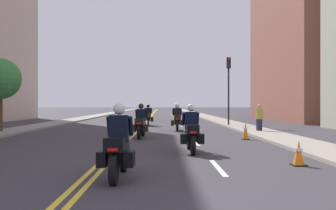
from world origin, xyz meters
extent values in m
plane|color=#37343B|center=(0.00, 48.00, 0.00)|extent=(264.00, 264.00, 0.00)
cube|color=gray|center=(-7.13, 48.00, 0.06)|extent=(2.08, 144.00, 0.12)
cube|color=gray|center=(7.13, 48.00, 0.06)|extent=(2.08, 144.00, 0.12)
cube|color=yellow|center=(-0.12, 48.00, 0.00)|extent=(0.12, 132.00, 0.01)
cube|color=yellow|center=(0.12, 48.00, 0.00)|extent=(0.12, 132.00, 0.01)
cube|color=silver|center=(3.04, 8.00, 0.00)|extent=(0.14, 2.40, 0.01)
cube|color=silver|center=(3.04, 14.00, 0.00)|extent=(0.14, 2.40, 0.01)
cube|color=silver|center=(3.04, 20.00, 0.00)|extent=(0.14, 2.40, 0.01)
cube|color=silver|center=(3.04, 26.00, 0.00)|extent=(0.14, 2.40, 0.01)
cube|color=silver|center=(3.04, 32.00, 0.00)|extent=(0.14, 2.40, 0.01)
cube|color=silver|center=(3.04, 38.00, 0.00)|extent=(0.14, 2.40, 0.01)
cube|color=silver|center=(3.04, 44.00, 0.00)|extent=(0.14, 2.40, 0.01)
cube|color=silver|center=(3.04, 50.00, 0.00)|extent=(0.14, 2.40, 0.01)
cube|color=silver|center=(3.04, 56.00, 0.00)|extent=(0.14, 2.40, 0.01)
cylinder|color=black|center=(0.69, 7.50, 0.31)|extent=(0.15, 0.62, 0.62)
cylinder|color=black|center=(0.65, 6.01, 0.31)|extent=(0.15, 0.62, 0.62)
cube|color=silver|center=(0.69, 7.50, 0.64)|extent=(0.15, 0.32, 0.04)
cube|color=black|center=(0.67, 6.76, 0.59)|extent=(0.35, 1.14, 0.40)
cube|color=black|center=(0.65, 6.09, 0.81)|extent=(0.41, 0.37, 0.28)
cube|color=red|center=(0.64, 5.90, 0.73)|extent=(0.20, 0.04, 0.06)
cube|color=black|center=(0.38, 6.32, 0.49)|extent=(0.21, 0.45, 0.32)
cube|color=black|center=(0.94, 6.30, 0.49)|extent=(0.21, 0.45, 0.32)
cube|color=#B2C1CC|center=(0.68, 7.24, 0.97)|extent=(0.36, 0.13, 0.36)
cube|color=black|center=(0.67, 6.71, 1.09)|extent=(0.41, 0.27, 0.59)
cylinder|color=black|center=(0.43, 6.86, 1.14)|extent=(0.11, 0.28, 0.45)
cylinder|color=black|center=(0.91, 6.85, 1.14)|extent=(0.11, 0.28, 0.45)
sphere|color=white|center=(0.67, 6.74, 1.52)|extent=(0.26, 0.26, 0.26)
cylinder|color=black|center=(2.58, 11.77, 0.32)|extent=(0.13, 0.64, 0.64)
cylinder|color=black|center=(2.60, 10.24, 0.32)|extent=(0.13, 0.64, 0.64)
cube|color=silver|center=(2.58, 11.77, 0.66)|extent=(0.14, 0.32, 0.04)
cube|color=black|center=(2.59, 11.00, 0.60)|extent=(0.33, 1.17, 0.40)
cube|color=black|center=(2.59, 10.32, 0.82)|extent=(0.40, 0.36, 0.28)
cube|color=red|center=(2.60, 10.13, 0.74)|extent=(0.20, 0.03, 0.06)
cube|color=black|center=(2.31, 10.54, 0.50)|extent=(0.20, 0.44, 0.32)
cube|color=black|center=(2.87, 10.55, 0.50)|extent=(0.20, 0.44, 0.32)
cube|color=#B2C1CC|center=(2.58, 11.49, 0.98)|extent=(0.36, 0.13, 0.36)
cube|color=black|center=(2.59, 10.95, 1.08)|extent=(0.40, 0.26, 0.57)
cylinder|color=black|center=(2.35, 11.10, 1.13)|extent=(0.10, 0.28, 0.45)
cylinder|color=black|center=(2.83, 11.11, 1.13)|extent=(0.10, 0.28, 0.45)
sphere|color=white|center=(2.59, 10.98, 1.51)|extent=(0.26, 0.26, 0.26)
cylinder|color=black|center=(0.65, 17.00, 0.32)|extent=(0.16, 0.66, 0.65)
cylinder|color=black|center=(0.56, 15.37, 0.32)|extent=(0.16, 0.66, 0.65)
cube|color=silver|center=(0.65, 17.00, 0.67)|extent=(0.16, 0.33, 0.04)
cube|color=black|center=(0.60, 16.18, 0.60)|extent=(0.39, 1.26, 0.40)
cube|color=black|center=(0.56, 15.45, 0.82)|extent=(0.42, 0.38, 0.28)
cube|color=red|center=(0.55, 15.26, 0.74)|extent=(0.20, 0.04, 0.06)
cube|color=black|center=(0.30, 15.71, 0.50)|extent=(0.22, 0.45, 0.32)
cube|color=black|center=(0.86, 15.68, 0.50)|extent=(0.22, 0.45, 0.32)
cube|color=#B2C1CC|center=(0.63, 16.70, 0.98)|extent=(0.37, 0.14, 0.36)
cube|color=black|center=(0.60, 16.13, 1.10)|extent=(0.41, 0.28, 0.58)
cylinder|color=black|center=(0.37, 16.30, 1.15)|extent=(0.12, 0.29, 0.45)
cylinder|color=black|center=(0.85, 16.27, 1.15)|extent=(0.12, 0.29, 0.45)
sphere|color=black|center=(0.60, 16.16, 1.53)|extent=(0.26, 0.26, 0.26)
cylinder|color=black|center=(2.55, 21.60, 0.32)|extent=(0.13, 0.65, 0.64)
cylinder|color=black|center=(2.52, 20.11, 0.32)|extent=(0.13, 0.65, 0.64)
cube|color=silver|center=(2.55, 21.60, 0.66)|extent=(0.15, 0.32, 0.04)
cube|color=black|center=(2.53, 20.86, 0.60)|extent=(0.34, 1.14, 0.40)
cube|color=black|center=(2.52, 20.19, 0.82)|extent=(0.41, 0.37, 0.28)
cube|color=red|center=(2.52, 20.00, 0.74)|extent=(0.20, 0.03, 0.06)
cube|color=black|center=(2.24, 20.42, 0.50)|extent=(0.21, 0.44, 0.32)
cube|color=black|center=(2.80, 20.41, 0.50)|extent=(0.21, 0.44, 0.32)
cube|color=#B2C1CC|center=(2.54, 21.34, 0.98)|extent=(0.36, 0.13, 0.36)
cube|color=black|center=(2.53, 20.81, 1.10)|extent=(0.40, 0.27, 0.60)
cylinder|color=black|center=(2.29, 20.96, 1.15)|extent=(0.11, 0.28, 0.45)
cylinder|color=black|center=(2.77, 20.96, 1.15)|extent=(0.11, 0.28, 0.45)
sphere|color=white|center=(2.53, 20.84, 1.54)|extent=(0.26, 0.26, 0.26)
cylinder|color=black|center=(0.52, 26.75, 0.32)|extent=(0.14, 0.64, 0.63)
cylinder|color=black|center=(0.60, 25.20, 0.32)|extent=(0.14, 0.64, 0.63)
cube|color=silver|center=(0.52, 26.75, 0.65)|extent=(0.15, 0.33, 0.04)
cube|color=black|center=(0.56, 25.97, 0.60)|extent=(0.37, 1.19, 0.40)
cube|color=black|center=(0.59, 25.28, 0.82)|extent=(0.42, 0.38, 0.28)
cube|color=red|center=(0.60, 25.09, 0.74)|extent=(0.20, 0.04, 0.06)
cube|color=black|center=(0.30, 25.49, 0.50)|extent=(0.22, 0.45, 0.32)
cube|color=black|center=(0.86, 25.52, 0.50)|extent=(0.22, 0.45, 0.32)
cube|color=#B2C1CC|center=(0.54, 26.47, 0.98)|extent=(0.37, 0.14, 0.36)
cube|color=black|center=(0.56, 25.92, 1.07)|extent=(0.41, 0.28, 0.55)
cylinder|color=black|center=(0.32, 26.06, 1.12)|extent=(0.11, 0.29, 0.45)
cylinder|color=black|center=(0.80, 26.08, 1.12)|extent=(0.11, 0.29, 0.45)
sphere|color=black|center=(0.56, 25.95, 1.48)|extent=(0.26, 0.26, 0.26)
cube|color=black|center=(5.43, 15.23, 0.01)|extent=(0.34, 0.34, 0.03)
cone|color=orange|center=(5.43, 15.23, 0.42)|extent=(0.27, 0.27, 0.78)
cylinder|color=white|center=(5.43, 15.23, 0.52)|extent=(0.18, 0.18, 0.08)
cube|color=black|center=(5.23, 8.27, 0.01)|extent=(0.37, 0.37, 0.03)
cone|color=orange|center=(5.23, 8.27, 0.35)|extent=(0.30, 0.30, 0.63)
cylinder|color=white|center=(5.23, 8.27, 0.42)|extent=(0.20, 0.20, 0.08)
cylinder|color=black|center=(6.49, 25.17, 2.15)|extent=(0.12, 0.12, 4.30)
cube|color=black|center=(6.49, 25.17, 4.65)|extent=(0.28, 0.28, 0.80)
sphere|color=red|center=(6.49, 25.02, 4.93)|extent=(0.18, 0.18, 0.18)
cube|color=#242235|center=(7.15, 19.28, 0.39)|extent=(0.32, 0.27, 0.77)
cube|color=olive|center=(7.15, 19.28, 1.08)|extent=(0.41, 0.31, 0.61)
sphere|color=tan|center=(7.15, 19.28, 1.50)|extent=(0.22, 0.22, 0.22)
cylinder|color=#4B3725|center=(-7.44, 19.11, 1.12)|extent=(0.24, 0.24, 2.25)
sphere|color=#38803E|center=(-7.44, 19.11, 3.05)|extent=(2.28, 2.28, 2.28)
camera|label=1|loc=(1.62, -1.22, 1.63)|focal=38.65mm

